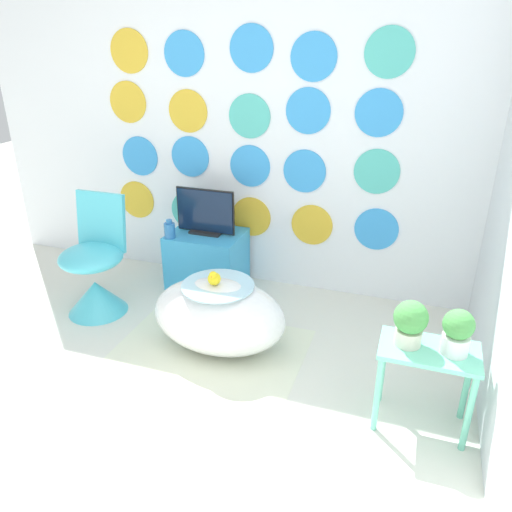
{
  "coord_description": "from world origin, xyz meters",
  "views": [
    {
      "loc": [
        1.25,
        -1.38,
        1.85
      ],
      "look_at": [
        0.44,
        0.99,
        0.72
      ],
      "focal_mm": 35.0,
      "sensor_mm": 36.0,
      "label": 1
    }
  ],
  "objects": [
    {
      "name": "ground_plane",
      "position": [
        0.0,
        0.0,
        0.0
      ],
      "size": [
        12.0,
        12.0,
        0.0
      ],
      "primitive_type": "plane",
      "color": "silver"
    },
    {
      "name": "bathtub",
      "position": [
        0.16,
        1.07,
        0.24
      ],
      "size": [
        0.85,
        0.54,
        0.47
      ],
      "color": "white",
      "rests_on": "ground_plane"
    },
    {
      "name": "rubber_duck",
      "position": [
        0.16,
        1.04,
        0.51
      ],
      "size": [
        0.08,
        0.09,
        0.09
      ],
      "color": "yellow",
      "rests_on": "bathtub"
    },
    {
      "name": "rug",
      "position": [
        0.12,
        0.97,
        0.0
      ],
      "size": [
        1.18,
        0.97,
        0.01
      ],
      "color": "silver",
      "rests_on": "ground_plane"
    },
    {
      "name": "tv",
      "position": [
        -0.25,
        1.82,
        0.61
      ],
      "size": [
        0.46,
        0.12,
        0.35
      ],
      "color": "black",
      "rests_on": "tv_cabinet"
    },
    {
      "name": "side_table",
      "position": [
        1.39,
        0.78,
        0.37
      ],
      "size": [
        0.47,
        0.28,
        0.46
      ],
      "color": "#72D8B7",
      "rests_on": "ground_plane"
    },
    {
      "name": "potted_plant_right",
      "position": [
        1.5,
        0.78,
        0.58
      ],
      "size": [
        0.14,
        0.14,
        0.23
      ],
      "color": "white",
      "rests_on": "side_table"
    },
    {
      "name": "vase",
      "position": [
        -0.47,
        1.66,
        0.51
      ],
      "size": [
        0.08,
        0.08,
        0.14
      ],
      "color": "#2D72B7",
      "rests_on": "tv_cabinet"
    },
    {
      "name": "chair",
      "position": [
        -0.84,
        1.22,
        0.28
      ],
      "size": [
        0.44,
        0.44,
        0.84
      ],
      "color": "#4CC6DB",
      "rests_on": "ground_plane"
    },
    {
      "name": "wall_back_dotted",
      "position": [
        0.0,
        2.09,
        1.29
      ],
      "size": [
        4.38,
        0.05,
        2.6
      ],
      "color": "white",
      "rests_on": "ground_plane"
    },
    {
      "name": "tv_cabinet",
      "position": [
        -0.25,
        1.82,
        0.23
      ],
      "size": [
        0.55,
        0.43,
        0.45
      ],
      "color": "#389ED6",
      "rests_on": "ground_plane"
    },
    {
      "name": "potted_plant_left",
      "position": [
        1.29,
        0.79,
        0.58
      ],
      "size": [
        0.16,
        0.16,
        0.23
      ],
      "color": "beige",
      "rests_on": "side_table"
    }
  ]
}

